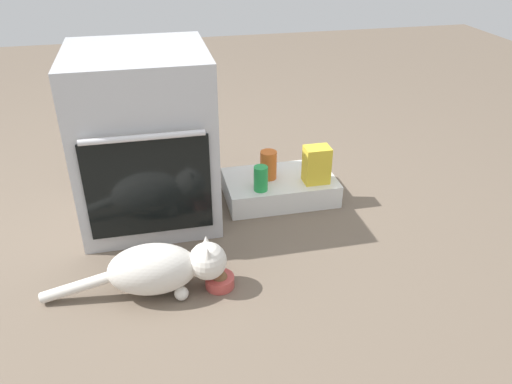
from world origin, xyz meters
TOP-DOWN VIEW (x-y plane):
  - ground at (0.00, 0.00)m, footprint 8.00×8.00m
  - oven at (0.04, 0.37)m, footprint 0.59×0.62m
  - pantry_cabinet at (0.67, 0.37)m, footprint 0.54×0.33m
  - food_bowl at (0.27, -0.23)m, footprint 0.11×0.11m
  - cat at (0.06, -0.22)m, footprint 0.69×0.21m
  - sauce_jar at (0.61, 0.38)m, footprint 0.08×0.08m
  - soda_can at (0.55, 0.27)m, footprint 0.07×0.07m
  - snack_bag at (0.82, 0.30)m, footprint 0.12×0.09m

SIDE VIEW (x-z plane):
  - ground at x=0.00m, z-range 0.00..0.00m
  - food_bowl at x=0.27m, z-range -0.01..0.06m
  - pantry_cabinet at x=0.67m, z-range 0.00..0.11m
  - cat at x=0.06m, z-range 0.01..0.22m
  - soda_can at x=0.55m, z-range 0.11..0.23m
  - sauce_jar at x=0.61m, z-range 0.11..0.25m
  - snack_bag at x=0.82m, z-range 0.11..0.29m
  - oven at x=0.04m, z-range 0.00..0.77m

